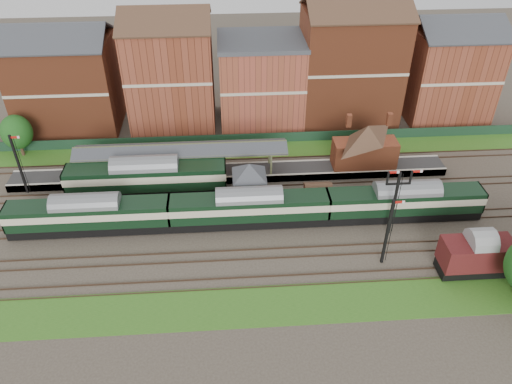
{
  "coord_description": "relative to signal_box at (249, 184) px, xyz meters",
  "views": [
    {
      "loc": [
        -5.43,
        -43.28,
        35.97
      ],
      "look_at": [
        -2.33,
        2.0,
        3.0
      ],
      "focal_mm": 35.0,
      "sensor_mm": 36.0,
      "label": 1
    }
  ],
  "objects": [
    {
      "name": "ground",
      "position": [
        3.0,
        -3.25,
        -3.19
      ],
      "size": [
        160.0,
        160.0,
        0.0
      ],
      "primitive_type": "plane",
      "color": "#473D33",
      "rests_on": "ground"
    },
    {
      "name": "fence",
      "position": [
        3.0,
        14.75,
        -2.44
      ],
      "size": [
        90.0,
        0.12,
        1.5
      ],
      "primitive_type": "cube",
      "color": "#193823",
      "rests_on": "ground"
    },
    {
      "name": "station_building",
      "position": [
        15.0,
        6.5,
        0.76
      ],
      "size": [
        8.1,
        8.1,
        5.9
      ],
      "color": "brown",
      "rests_on": "platform"
    },
    {
      "name": "platform_railcar",
      "position": [
        -12.1,
        3.25,
        -0.65
      ],
      "size": [
        18.96,
        2.99,
        4.37
      ],
      "color": "black",
      "rests_on": "ground"
    },
    {
      "name": "tree_back",
      "position": [
        -30.16,
        13.61,
        0.4
      ],
      "size": [
        4.07,
        4.07,
        5.95
      ],
      "color": "#382619",
      "rests_on": "ground"
    },
    {
      "name": "semaphore_siding",
      "position": [
        13.02,
        -10.25,
        0.96
      ],
      "size": [
        1.23,
        0.25,
        8.0
      ],
      "color": "black",
      "rests_on": "ground"
    },
    {
      "name": "goods_van_b",
      "position": [
        21.54,
        -12.25,
        -0.85
      ],
      "size": [
        6.84,
        2.96,
        4.15
      ],
      "color": "black",
      "rests_on": "ground"
    },
    {
      "name": "dmu_train",
      "position": [
        -0.21,
        -3.25,
        -0.83
      ],
      "size": [
        52.35,
        2.75,
        4.02
      ],
      "color": "black",
      "rests_on": "ground"
    },
    {
      "name": "platform",
      "position": [
        -2.0,
        6.5,
        -2.69
      ],
      "size": [
        55.0,
        3.4,
        1.0
      ],
      "primitive_type": "cube",
      "color": "#2D2D2D",
      "rests_on": "ground"
    },
    {
      "name": "grass_front",
      "position": [
        3.0,
        -15.25,
        -3.16
      ],
      "size": [
        90.0,
        5.0,
        0.06
      ],
      "primitive_type": "cube",
      "color": "#2D6619",
      "rests_on": "ground"
    },
    {
      "name": "signal_box",
      "position": [
        0.0,
        0.0,
        0.0
      ],
      "size": [
        5.4,
        5.4,
        6.0
      ],
      "color": "#5A6D4D",
      "rests_on": "ground"
    },
    {
      "name": "grass_back",
      "position": [
        3.0,
        12.75,
        -3.16
      ],
      "size": [
        90.0,
        4.5,
        0.06
      ],
      "primitive_type": "cube",
      "color": "#2D6619",
      "rests_on": "ground"
    },
    {
      "name": "brick_hut",
      "position": [
        8.0,
        0.0,
        -2.0
      ],
      "size": [
        3.2,
        2.64,
        2.94
      ],
      "color": "brown",
      "rests_on": "ground"
    },
    {
      "name": "canopy",
      "position": [
        -8.0,
        6.5,
        1.39
      ],
      "size": [
        26.0,
        3.89,
        4.08
      ],
      "color": "brown",
      "rests_on": "platform"
    },
    {
      "name": "town_backdrop",
      "position": [
        2.82,
        21.75,
        3.81
      ],
      "size": [
        69.0,
        10.0,
        16.0
      ],
      "color": "brown",
      "rests_on": "ground"
    },
    {
      "name": "semaphore_platform_end",
      "position": [
        -26.98,
        4.75,
        0.96
      ],
      "size": [
        1.23,
        0.25,
        8.0
      ],
      "color": "black",
      "rests_on": "ground"
    },
    {
      "name": "semaphore_bracket",
      "position": [
        15.04,
        -5.75,
        1.44
      ],
      "size": [
        3.6,
        0.25,
        8.18
      ],
      "color": "black",
      "rests_on": "ground"
    }
  ]
}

